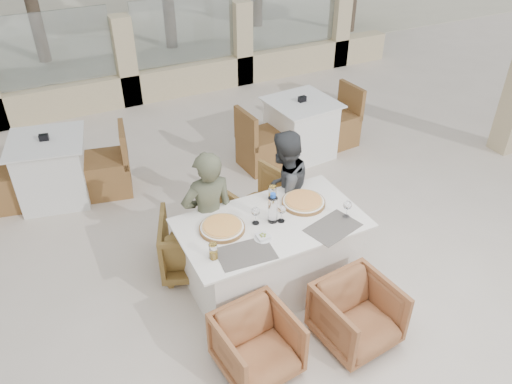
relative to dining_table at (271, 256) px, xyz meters
name	(u,v)px	position (x,y,z in m)	size (l,w,h in m)	color
ground	(267,296)	(-0.08, -0.09, -0.39)	(80.00, 80.00, 0.00)	beige
perimeter_wall_far	(125,55)	(-0.08, 4.71, 0.42)	(10.00, 0.34, 1.60)	beige
dining_table	(271,256)	(0.00, 0.00, 0.00)	(1.60, 0.90, 0.77)	white
placemat_near_left	(246,253)	(-0.37, -0.27, 0.39)	(0.45, 0.30, 0.00)	#5B554E
placemat_near_right	(333,228)	(0.43, -0.30, 0.39)	(0.45, 0.30, 0.00)	#5B544E
pizza_left	(222,227)	(-0.42, 0.09, 0.41)	(0.39, 0.39, 0.05)	orange
pizza_right	(303,202)	(0.38, 0.11, 0.41)	(0.39, 0.39, 0.05)	#D35D1C
water_bottle	(273,208)	(0.01, 0.01, 0.53)	(0.08, 0.08, 0.29)	#C2E0FF
wine_glass_centre	(256,215)	(-0.13, 0.05, 0.48)	(0.08, 0.08, 0.18)	silver
wine_glass_near	(281,213)	(0.08, -0.03, 0.48)	(0.08, 0.08, 0.18)	silver
wine_glass_corner	(347,208)	(0.62, -0.22, 0.48)	(0.08, 0.08, 0.18)	silver
beer_glass_left	(213,251)	(-0.62, -0.20, 0.45)	(0.07, 0.07, 0.14)	#BF8C1B
beer_glass_right	(272,193)	(0.16, 0.29, 0.46)	(0.07, 0.07, 0.14)	gold
olive_dish	(263,236)	(-0.17, -0.16, 0.41)	(0.11, 0.11, 0.04)	silver
armchair_far_left	(196,243)	(-0.52, 0.57, -0.08)	(0.65, 0.66, 0.60)	olive
armchair_far_right	(259,208)	(0.27, 0.77, -0.05)	(0.71, 0.73, 0.66)	olive
armchair_near_left	(257,345)	(-0.51, -0.75, -0.12)	(0.57, 0.59, 0.53)	#9C6038
armchair_near_right	(357,315)	(0.35, -0.85, -0.11)	(0.60, 0.61, 0.56)	brown
diner_left	(209,217)	(-0.41, 0.43, 0.29)	(0.49, 0.32, 1.34)	#4F523C
diner_right	(283,192)	(0.40, 0.51, 0.26)	(0.63, 0.49, 1.29)	#3E4043
bg_table_a	(53,170)	(-1.56, 2.42, 0.00)	(1.64, 0.82, 0.77)	silver
bg_table_b	(301,129)	(1.52, 2.04, 0.00)	(1.64, 0.82, 0.77)	white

